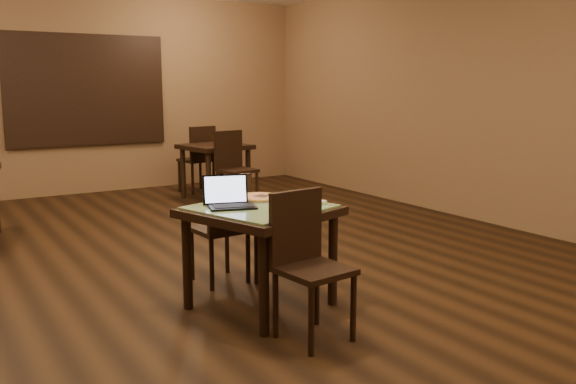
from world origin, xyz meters
TOP-DOWN VIEW (x-y plane):
  - ground at (0.00, 0.00)m, footprint 10.00×10.00m
  - wall_back at (0.00, 5.00)m, footprint 8.00×0.02m
  - wall_right at (4.00, 0.00)m, footprint 0.02×10.00m
  - mural at (0.50, 4.96)m, footprint 2.34×0.05m
  - tiled_table at (0.31, -0.63)m, footprint 1.16×1.16m
  - chair_main_near at (0.30, -1.25)m, footprint 0.46×0.46m
  - chair_main_far at (0.32, -0.01)m, footprint 0.43×0.43m
  - laptop at (0.11, -0.53)m, footprint 0.38×0.34m
  - plate at (0.53, -0.81)m, footprint 0.24×0.24m
  - pizza_slice at (0.53, -0.81)m, footprint 0.29×0.29m
  - pizza_pan at (0.43, -0.39)m, footprint 0.35×0.35m
  - pizza_whole at (0.43, -0.39)m, footprint 0.33×0.33m
  - spatula at (0.45, -0.41)m, footprint 0.18×0.27m
  - napkin_roll at (0.71, -0.77)m, footprint 0.09×0.17m
  - other_table_a at (1.90, 3.51)m, footprint 0.95×0.95m
  - other_table_a_chair_near at (1.88, 2.92)m, footprint 0.50×0.50m
  - other_table_a_chair_far at (1.91, 4.11)m, footprint 0.50×0.50m

SIDE VIEW (x-z plane):
  - ground at x=0.00m, z-range 0.00..0.00m
  - chair_main_far at x=0.32m, z-range 0.06..0.98m
  - chair_main_near at x=0.30m, z-range 0.06..1.02m
  - other_table_a_chair_near at x=1.88m, z-range 0.07..1.08m
  - other_table_a_chair_far at x=1.91m, z-range 0.07..1.08m
  - other_table_a at x=1.90m, z-range 0.26..1.05m
  - tiled_table at x=0.31m, z-range 0.28..1.04m
  - pizza_pan at x=0.43m, z-range 0.76..0.77m
  - plate at x=0.53m, z-range 0.76..0.78m
  - pizza_whole at x=0.43m, z-range 0.77..0.79m
  - napkin_roll at x=0.71m, z-range 0.76..0.80m
  - pizza_slice at x=0.53m, z-range 0.77..0.80m
  - spatula at x=0.45m, z-range 0.78..0.80m
  - laptop at x=0.11m, z-range 0.71..0.93m
  - wall_back at x=0.00m, z-range 0.00..3.00m
  - wall_right at x=4.00m, z-range 0.00..3.00m
  - mural at x=0.50m, z-range 0.73..2.37m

